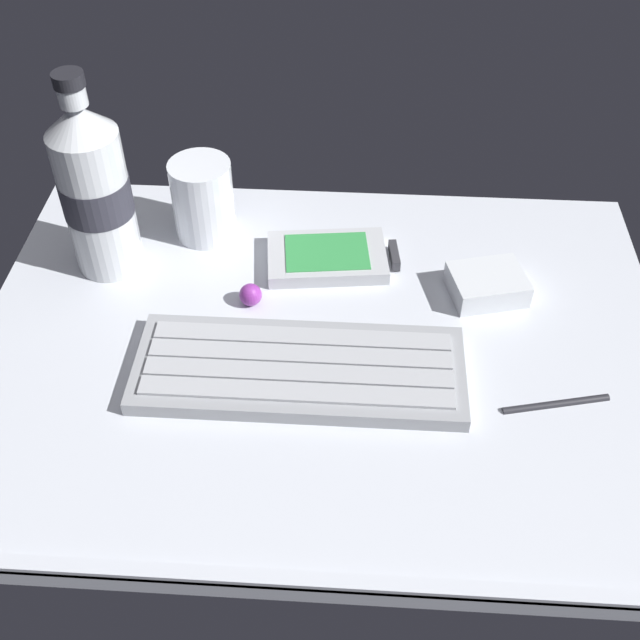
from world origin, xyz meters
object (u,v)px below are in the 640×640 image
(keyboard, at_px, (299,369))
(juice_cup, at_px, (203,202))
(handheld_device, at_px, (333,257))
(trackball_mouse, at_px, (251,295))
(water_bottle, at_px, (95,189))
(charger_block, at_px, (487,285))
(stylus_pen, at_px, (557,402))

(keyboard, bearing_deg, juice_cup, 120.21)
(handheld_device, relative_size, trackball_mouse, 6.08)
(water_bottle, distance_m, charger_block, 0.39)
(charger_block, xyz_separation_m, stylus_pen, (0.05, -0.14, -0.01))
(charger_block, distance_m, stylus_pen, 0.15)
(handheld_device, xyz_separation_m, juice_cup, (-0.14, 0.04, 0.03))
(water_bottle, distance_m, stylus_pen, 0.46)
(juice_cup, height_order, charger_block, juice_cup)
(trackball_mouse, bearing_deg, charger_block, 6.91)
(stylus_pen, bearing_deg, trackball_mouse, 145.31)
(handheld_device, distance_m, trackball_mouse, 0.10)
(keyboard, distance_m, trackball_mouse, 0.11)
(charger_block, distance_m, trackball_mouse, 0.23)
(keyboard, distance_m, charger_block, 0.21)
(juice_cup, height_order, water_bottle, water_bottle)
(handheld_device, xyz_separation_m, water_bottle, (-0.23, -0.01, 0.08))
(juice_cup, relative_size, charger_block, 1.21)
(charger_block, bearing_deg, water_bottle, 176.24)
(keyboard, bearing_deg, charger_block, 34.15)
(keyboard, distance_m, juice_cup, 0.23)
(water_bottle, xyz_separation_m, trackball_mouse, (0.15, -0.05, -0.08))
(charger_block, height_order, stylus_pen, charger_block)
(juice_cup, relative_size, trackball_mouse, 3.86)
(juice_cup, bearing_deg, trackball_mouse, -60.48)
(trackball_mouse, xyz_separation_m, stylus_pen, (0.28, -0.11, -0.01))
(water_bottle, relative_size, charger_block, 2.97)
(juice_cup, distance_m, stylus_pen, 0.40)
(juice_cup, bearing_deg, water_bottle, -148.17)
(handheld_device, relative_size, charger_block, 1.91)
(charger_block, bearing_deg, handheld_device, 166.10)
(water_bottle, height_order, stylus_pen, water_bottle)
(handheld_device, distance_m, juice_cup, 0.15)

